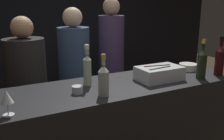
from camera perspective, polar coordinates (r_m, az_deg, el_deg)
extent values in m
cube|color=black|center=(4.03, -14.39, 9.39)|extent=(6.40, 0.06, 2.80)
cube|color=silver|center=(2.24, 10.76, -0.74)|extent=(0.39, 0.25, 0.12)
cylinder|color=black|center=(2.18, 10.84, -0.33)|extent=(0.25, 0.09, 0.07)
cylinder|color=black|center=(2.26, 10.24, 0.23)|extent=(0.26, 0.11, 0.07)
cylinder|color=silver|center=(2.65, 17.01, 0.69)|extent=(0.18, 0.18, 0.06)
cylinder|color=gray|center=(2.65, 17.05, 1.25)|extent=(0.15, 0.15, 0.01)
cylinder|color=silver|center=(1.65, -22.54, -9.44)|extent=(0.07, 0.07, 0.00)
cylinder|color=silver|center=(1.63, -22.68, -8.19)|extent=(0.01, 0.01, 0.07)
cone|color=silver|center=(1.61, -22.95, -5.68)|extent=(0.08, 0.08, 0.08)
cylinder|color=silver|center=(1.89, -7.91, -4.46)|extent=(0.08, 0.08, 0.06)
sphere|color=#EFB256|center=(1.89, -7.91, -4.38)|extent=(0.04, 0.04, 0.04)
cylinder|color=black|center=(2.36, 19.77, 0.71)|extent=(0.08, 0.08, 0.22)
cone|color=black|center=(2.34, 20.05, 3.89)|extent=(0.08, 0.08, 0.05)
cylinder|color=black|center=(2.32, 20.20, 5.59)|extent=(0.03, 0.03, 0.09)
cylinder|color=gold|center=(2.32, 20.26, 6.21)|extent=(0.03, 0.03, 0.04)
cylinder|color=#9EA899|center=(2.04, -5.66, -0.61)|extent=(0.07, 0.07, 0.22)
cone|color=#9EA899|center=(2.01, -5.75, 2.91)|extent=(0.07, 0.07, 0.04)
cylinder|color=#9EA899|center=(2.00, -5.79, 4.63)|extent=(0.03, 0.03, 0.08)
cylinder|color=silver|center=(2.00, -5.81, 5.27)|extent=(0.04, 0.04, 0.04)
cylinder|color=#9EA899|center=(1.81, -1.94, -3.14)|extent=(0.08, 0.08, 0.18)
cone|color=#9EA899|center=(1.78, -1.97, 0.36)|extent=(0.08, 0.08, 0.05)
cylinder|color=#9EA899|center=(1.76, -1.99, 2.38)|extent=(0.03, 0.03, 0.08)
cylinder|color=gold|center=(1.76, -1.99, 3.09)|extent=(0.03, 0.03, 0.04)
cylinder|color=black|center=(2.54, 23.33, 1.41)|extent=(0.08, 0.08, 0.23)
cone|color=black|center=(2.51, 23.65, 4.50)|extent=(0.08, 0.08, 0.05)
cylinder|color=black|center=(2.50, 23.81, 6.08)|extent=(0.03, 0.03, 0.09)
cylinder|color=black|center=(2.50, 23.87, 6.65)|extent=(0.04, 0.04, 0.04)
cube|color=black|center=(3.41, -0.15, -8.04)|extent=(0.24, 0.18, 0.85)
cylinder|color=#473356|center=(3.18, -0.16, 5.47)|extent=(0.33, 0.33, 0.77)
sphere|color=tan|center=(3.14, -0.17, 14.29)|extent=(0.21, 0.21, 0.21)
cube|color=black|center=(2.85, -17.80, -14.83)|extent=(0.29, 0.22, 0.74)
cylinder|color=black|center=(2.58, -19.03, -0.81)|extent=(0.39, 0.39, 0.69)
sphere|color=tan|center=(2.51, -19.90, 9.16)|extent=(0.21, 0.21, 0.21)
cube|color=black|center=(3.04, -8.08, -11.81)|extent=(0.26, 0.19, 0.79)
cylinder|color=#334766|center=(2.79, -8.64, 2.21)|extent=(0.35, 0.35, 0.72)
sphere|color=beige|center=(2.73, -9.02, 11.82)|extent=(0.21, 0.21, 0.21)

